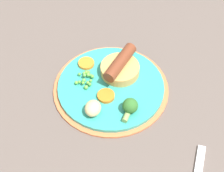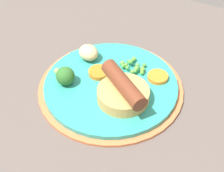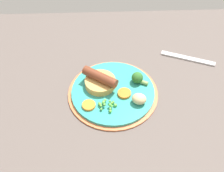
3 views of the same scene
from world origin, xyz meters
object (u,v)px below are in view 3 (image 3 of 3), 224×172
Objects in this scene: carrot_slice_1 at (89,105)px; potato_chunk_1 at (139,99)px; broccoli_floret_near at (138,78)px; pea_pile at (107,105)px; dinner_plate at (113,93)px; carrot_slice_2 at (124,93)px; sausage_pudding at (100,80)px; fork at (188,58)px.

potato_chunk_1 is at bearing 3.30° from carrot_slice_1.
broccoli_floret_near reaches higher than carrot_slice_1.
pea_pile is 9.29cm from potato_chunk_1.
dinner_plate is at bearing 50.92° from broccoli_floret_near.
broccoli_floret_near is 1.31× the size of carrot_slice_2.
potato_chunk_1 is 1.08× the size of carrot_slice_1.
pea_pile is at bearing -108.13° from dinner_plate.
sausage_pudding is 0.60× the size of fork.
dinner_plate is 2.52× the size of sausage_pudding.
broccoli_floret_near is 1.33× the size of carrot_slice_1.
carrot_slice_1 reaches higher than fork.
sausage_pudding is 8.85cm from pea_pile.
fork is (25.73, 14.41, -0.27)cm from dinner_plate.
broccoli_floret_near is 17.40cm from carrot_slice_1.
carrot_slice_2 is at bearing -176.69° from sausage_pudding.
pea_pile is at bearing 70.55° from broccoli_floret_near.
broccoli_floret_near is at bearing 48.08° from carrot_slice_2.
sausage_pudding reaches higher than carrot_slice_1.
potato_chunk_1 reaches higher than carrot_slice_2.
dinner_plate is 6.49× the size of potato_chunk_1.
pea_pile is 13.33cm from broccoli_floret_near.
carrot_slice_2 is at bearing 39.78° from pea_pile.
sausage_pudding reaches higher than fork.
potato_chunk_1 is at bearing -38.32° from carrot_slice_2.
broccoli_floret_near reaches higher than pea_pile.
carrot_slice_2 is at bearing 74.74° from broccoli_floret_near.
potato_chunk_1 is 26.60cm from fork.
carrot_slice_1 is (-14.89, -8.91, -1.29)cm from broccoli_floret_near.
carrot_slice_2 is at bearing 20.90° from carrot_slice_1.
carrot_slice_1 is at bearing -127.81° from fork.
broccoli_floret_near is at bearing 30.90° from carrot_slice_1.
broccoli_floret_near is at bearing 87.20° from potato_chunk_1.
sausage_pudding is at bearing -137.45° from fork.
dinner_plate is at bearing 147.79° from potato_chunk_1.
dinner_plate is 9.09cm from carrot_slice_1.
potato_chunk_1 is 0.23× the size of fork.
carrot_slice_2 is (10.49, 4.00, 0.04)cm from carrot_slice_1.
broccoli_floret_near reaches higher than fork.
broccoli_floret_near is (11.47, 0.65, -0.28)cm from sausage_pudding.
fork is at bearing 45.90° from potato_chunk_1.
pea_pile is 0.30× the size of fork.
pea_pile is 1.30× the size of potato_chunk_1.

